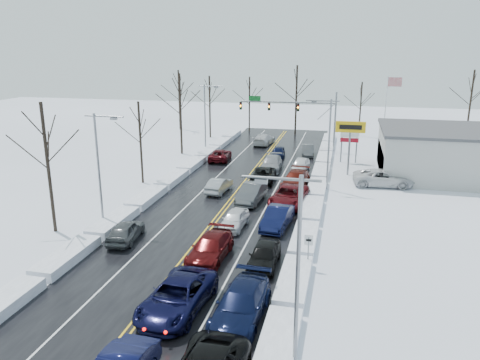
% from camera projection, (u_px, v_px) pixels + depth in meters
% --- Properties ---
extents(ground, '(160.00, 160.00, 0.00)m').
position_uv_depth(ground, '(219.00, 216.00, 39.51)').
color(ground, white).
rests_on(ground, ground).
extents(road_surface, '(14.00, 84.00, 0.01)m').
position_uv_depth(road_surface, '(225.00, 209.00, 41.38)').
color(road_surface, black).
rests_on(road_surface, ground).
extents(snow_bank_left, '(1.75, 72.00, 0.67)m').
position_uv_depth(snow_bank_left, '(145.00, 202.00, 43.03)').
color(snow_bank_left, white).
rests_on(snow_bank_left, ground).
extents(snow_bank_right, '(1.75, 72.00, 0.67)m').
position_uv_depth(snow_bank_right, '(311.00, 215.00, 39.74)').
color(snow_bank_right, white).
rests_on(snow_bank_right, ground).
extents(traffic_signal_mast, '(13.28, 0.39, 8.00)m').
position_uv_depth(traffic_signal_mast, '(298.00, 110.00, 63.46)').
color(traffic_signal_mast, slate).
rests_on(traffic_signal_mast, ground).
extents(tires_plus_sign, '(3.20, 0.34, 6.00)m').
position_uv_depth(tires_plus_sign, '(350.00, 131.00, 50.83)').
color(tires_plus_sign, slate).
rests_on(tires_plus_sign, ground).
extents(used_vehicles_sign, '(2.20, 0.22, 4.65)m').
position_uv_depth(used_vehicles_sign, '(350.00, 136.00, 56.92)').
color(used_vehicles_sign, slate).
rests_on(used_vehicles_sign, ground).
extents(speed_limit_sign, '(0.55, 0.09, 2.35)m').
position_uv_depth(speed_limit_sign, '(309.00, 245.00, 29.79)').
color(speed_limit_sign, slate).
rests_on(speed_limit_sign, ground).
extents(flagpole, '(1.87, 1.20, 10.00)m').
position_uv_depth(flagpole, '(387.00, 107.00, 62.68)').
color(flagpole, silver).
rests_on(flagpole, ground).
extents(dealership_building, '(20.40, 12.40, 5.30)m').
position_uv_depth(dealership_building, '(477.00, 154.00, 50.44)').
color(dealership_building, '#A5A5A0').
rests_on(dealership_building, ground).
extents(streetlight_se, '(3.20, 0.25, 9.00)m').
position_uv_depth(streetlight_se, '(293.00, 260.00, 19.39)').
color(streetlight_se, slate).
rests_on(streetlight_se, ground).
extents(streetlight_ne, '(3.20, 0.25, 9.00)m').
position_uv_depth(streetlight_ne, '(327.00, 137.00, 45.61)').
color(streetlight_ne, slate).
rests_on(streetlight_ne, ground).
extents(streetlight_sw, '(3.20, 0.25, 9.00)m').
position_uv_depth(streetlight_sw, '(100.00, 161.00, 36.09)').
color(streetlight_sw, slate).
rests_on(streetlight_sw, ground).
extents(streetlight_nw, '(3.20, 0.25, 9.00)m').
position_uv_depth(streetlight_nw, '(206.00, 113.00, 62.31)').
color(streetlight_nw, slate).
rests_on(streetlight_nw, ground).
extents(tree_left_b, '(4.00, 4.00, 10.00)m').
position_uv_depth(tree_left_b, '(45.00, 143.00, 34.45)').
color(tree_left_b, '#2D231C').
rests_on(tree_left_b, ground).
extents(tree_left_c, '(3.40, 3.40, 8.50)m').
position_uv_depth(tree_left_c, '(140.00, 127.00, 47.63)').
color(tree_left_c, '#2D231C').
rests_on(tree_left_c, ground).
extents(tree_left_d, '(4.20, 4.20, 10.50)m').
position_uv_depth(tree_left_d, '(180.00, 98.00, 60.51)').
color(tree_left_d, '#2D231C').
rests_on(tree_left_d, ground).
extents(tree_left_e, '(3.80, 3.80, 9.50)m').
position_uv_depth(tree_left_e, '(210.00, 95.00, 71.85)').
color(tree_left_e, '#2D231C').
rests_on(tree_left_e, ground).
extents(tree_far_a, '(4.00, 4.00, 10.00)m').
position_uv_depth(tree_far_a, '(179.00, 88.00, 78.93)').
color(tree_far_a, '#2D231C').
rests_on(tree_far_a, ground).
extents(tree_far_b, '(3.60, 3.60, 9.00)m').
position_uv_depth(tree_far_b, '(249.00, 93.00, 77.46)').
color(tree_far_b, '#2D231C').
rests_on(tree_far_b, ground).
extents(tree_far_c, '(4.40, 4.40, 11.00)m').
position_uv_depth(tree_far_c, '(297.00, 87.00, 73.47)').
color(tree_far_c, '#2D231C').
rests_on(tree_far_c, ground).
extents(tree_far_d, '(3.40, 3.40, 8.50)m').
position_uv_depth(tree_far_d, '(361.00, 98.00, 73.19)').
color(tree_far_d, '#2D231C').
rests_on(tree_far_d, ground).
extents(tree_far_e, '(4.20, 4.20, 10.50)m').
position_uv_depth(tree_far_e, '(472.00, 91.00, 69.81)').
color(tree_far_e, '#2D231C').
rests_on(tree_far_e, ground).
extents(queued_car_2, '(3.31, 6.39, 1.72)m').
position_uv_depth(queued_car_2, '(178.00, 310.00, 25.47)').
color(queued_car_2, black).
rests_on(queued_car_2, ground).
extents(queued_car_3, '(2.42, 5.53, 1.58)m').
position_uv_depth(queued_car_3, '(211.00, 259.00, 31.65)').
color(queued_car_3, '#47090A').
rests_on(queued_car_3, ground).
extents(queued_car_4, '(1.89, 4.21, 1.40)m').
position_uv_depth(queued_car_4, '(234.00, 228.00, 37.06)').
color(queued_car_4, white).
rests_on(queued_car_4, ground).
extents(queued_car_5, '(2.22, 5.28, 1.70)m').
position_uv_depth(queued_car_5, '(251.00, 202.00, 43.23)').
color(queued_car_5, '#46494C').
rests_on(queued_car_5, ground).
extents(queued_car_6, '(2.62, 5.28, 1.44)m').
position_uv_depth(queued_car_6, '(263.00, 182.00, 49.56)').
color(queued_car_6, black).
rests_on(queued_car_6, ground).
extents(queued_car_7, '(2.45, 5.52, 1.57)m').
position_uv_depth(queued_car_7, '(271.00, 170.00, 54.33)').
color(queued_car_7, gray).
rests_on(queued_car_7, ground).
extents(queued_car_8, '(1.90, 4.08, 1.35)m').
position_uv_depth(queued_car_8, '(278.00, 157.00, 60.58)').
color(queued_car_8, black).
rests_on(queued_car_8, ground).
extents(queued_car_11, '(2.65, 6.02, 1.72)m').
position_uv_depth(queued_car_11, '(241.00, 319.00, 24.71)').
color(queued_car_11, black).
rests_on(queued_car_11, ground).
extents(queued_car_12, '(1.82, 4.51, 1.53)m').
position_uv_depth(queued_car_12, '(264.00, 266.00, 30.63)').
color(queued_car_12, black).
rests_on(queued_car_12, ground).
extents(queued_car_13, '(2.22, 5.10, 1.63)m').
position_uv_depth(queued_car_13, '(277.00, 227.00, 37.13)').
color(queued_car_13, black).
rests_on(queued_car_13, ground).
extents(queued_car_14, '(3.44, 6.40, 1.71)m').
position_uv_depth(queued_car_14, '(289.00, 205.00, 42.39)').
color(queued_car_14, '#500A0F').
rests_on(queued_car_14, ground).
extents(queued_car_15, '(2.79, 5.90, 1.66)m').
position_uv_depth(queued_car_15, '(295.00, 187.00, 47.58)').
color(queued_car_15, '#52120B').
rests_on(queued_car_15, ground).
extents(queued_car_16, '(2.08, 4.43, 1.46)m').
position_uv_depth(queued_car_16, '(300.00, 171.00, 53.99)').
color(queued_car_16, white).
rests_on(queued_car_16, ground).
extents(queued_car_17, '(1.98, 4.43, 1.41)m').
position_uv_depth(queued_car_17, '(308.00, 156.00, 61.36)').
color(queued_car_17, '#414446').
rests_on(queued_car_17, ground).
extents(oncoming_car_0, '(1.88, 4.39, 1.41)m').
position_uv_depth(oncoming_car_0, '(219.00, 192.00, 46.07)').
color(oncoming_car_0, '#999CA1').
rests_on(oncoming_car_0, ground).
extents(oncoming_car_1, '(2.84, 5.34, 1.43)m').
position_uv_depth(oncoming_car_1, '(220.00, 160.00, 58.80)').
color(oncoming_car_1, '#46090E').
rests_on(oncoming_car_1, ground).
extents(oncoming_car_2, '(2.81, 5.65, 1.58)m').
position_uv_depth(oncoming_car_2, '(264.00, 145.00, 68.26)').
color(oncoming_car_2, silver).
rests_on(oncoming_car_2, ground).
extents(oncoming_car_3, '(2.24, 4.61, 1.52)m').
position_uv_depth(oncoming_car_3, '(126.00, 240.00, 34.64)').
color(oncoming_car_3, '#444749').
rests_on(oncoming_car_3, ground).
extents(parked_car_0, '(6.32, 3.27, 1.70)m').
position_uv_depth(parked_car_0, '(383.00, 186.00, 48.09)').
color(parked_car_0, silver).
rests_on(parked_car_0, ground).
extents(parked_car_1, '(2.43, 5.34, 1.52)m').
position_uv_depth(parked_car_1, '(410.00, 177.00, 51.29)').
color(parked_car_1, '#45484B').
rests_on(parked_car_1, ground).
extents(parked_car_2, '(2.07, 4.67, 1.56)m').
position_uv_depth(parked_car_2, '(386.00, 166.00, 56.20)').
color(parked_car_2, black).
rests_on(parked_car_2, ground).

